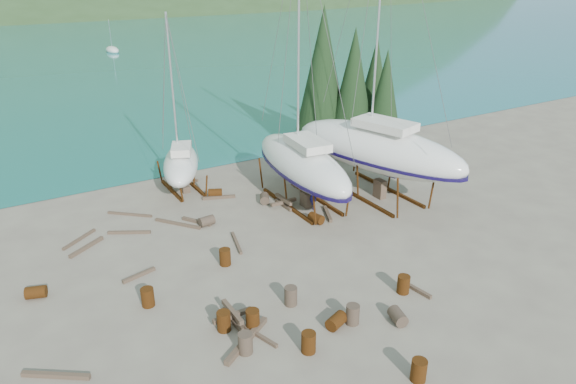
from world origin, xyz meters
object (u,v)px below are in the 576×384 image
large_sailboat_near (302,163)px  large_sailboat_far (377,148)px  small_sailboat_shore (181,164)px  worker (313,195)px

large_sailboat_near → large_sailboat_far: (4.89, -1.23, 0.51)m
large_sailboat_far → small_sailboat_shore: (-10.65, 7.31, -1.36)m
small_sailboat_shore → worker: small_sailboat_shore is taller
large_sailboat_far → worker: bearing=162.0°
large_sailboat_far → worker: size_ratio=10.58×
large_sailboat_near → small_sailboat_shore: bearing=139.5°
large_sailboat_near → large_sailboat_far: large_sailboat_far is taller
large_sailboat_near → worker: size_ratio=9.02×
large_sailboat_far → large_sailboat_near: bearing=150.4°
large_sailboat_near → small_sailboat_shore: size_ratio=1.48×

